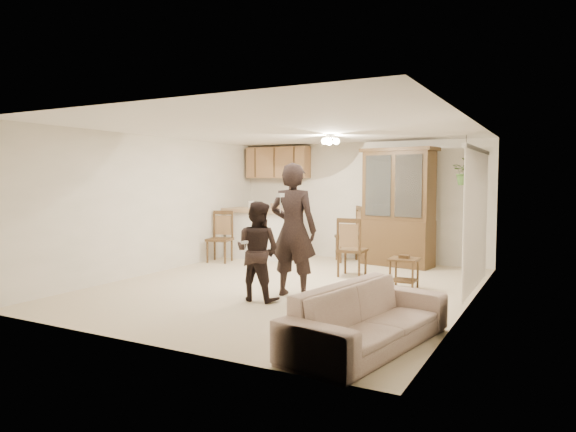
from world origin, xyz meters
The scene contains 23 objects.
floor centered at (0.00, 0.00, 0.00)m, with size 6.50×6.50×0.00m, color beige.
ceiling centered at (0.00, 0.00, 2.50)m, with size 5.50×6.50×0.02m, color white.
wall_back centered at (0.00, 3.25, 1.25)m, with size 5.50×0.02×2.50m, color silver.
wall_front centered at (0.00, -3.25, 1.25)m, with size 5.50×0.02×2.50m, color silver.
wall_left centered at (-2.75, 0.00, 1.25)m, with size 0.02×6.50×2.50m, color silver.
wall_right centered at (2.75, 0.00, 1.25)m, with size 0.02×6.50×2.50m, color silver.
breakfast_bar centered at (-1.85, 2.35, 0.50)m, with size 1.60×0.55×1.00m, color white.
bar_top centered at (-1.85, 2.35, 1.05)m, with size 1.75×0.70×0.08m, color tan.
upper_cabinets centered at (-1.90, 3.07, 2.10)m, with size 1.50×0.34×0.70m, color #8C603D.
vertical_blinds centered at (2.71, 0.90, 1.10)m, with size 0.06×2.30×2.10m, color silver, non-canonical shape.
ceiling_fixture centered at (0.20, 1.20, 2.40)m, with size 0.36×0.36×0.20m, color #FFF0BF, non-canonical shape.
hanging_plant centered at (2.30, 2.40, 1.85)m, with size 0.43×0.37×0.48m, color #305421.
plant_cord centered at (2.30, 2.40, 2.17)m, with size 0.01×0.01×0.65m, color #29251E.
sofa centered at (2.12, -2.23, 0.37)m, with size 1.87×0.73×0.73m, color beige.
adult centered at (0.38, -0.54, 0.90)m, with size 0.66×0.43×1.80m, color black.
child centered at (0.06, -1.02, 0.68)m, with size 0.66×0.51×1.35m, color black.
china_hutch centered at (0.97, 2.82, 1.15)m, with size 1.55×0.80×2.33m.
side_table centered at (1.68, 0.72, 0.25)m, with size 0.45×0.45×0.54m.
chair_bar centered at (-2.43, 1.52, 0.30)m, with size 0.56×0.56×1.06m.
chair_hutch_left centered at (-0.08, 2.85, 0.33)m, with size 0.71×0.71×1.16m.
chair_hutch_right centered at (0.58, 1.33, 0.29)m, with size 0.48×0.48×1.04m.
controller_adult centered at (0.41, -0.99, 1.50)m, with size 0.05×0.17×0.05m, color silver.
controller_child centered at (0.06, -1.35, 0.86)m, with size 0.04×0.12×0.04m, color silver.
Camera 1 is at (3.82, -7.15, 1.70)m, focal length 32.00 mm.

